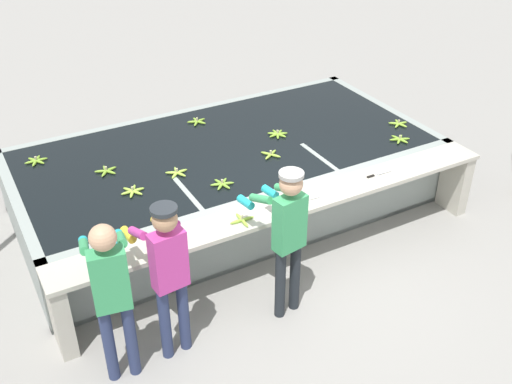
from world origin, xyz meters
name	(u,v)px	position (x,y,z in m)	size (l,w,h in m)	color
ground_plane	(298,277)	(0.00, 0.00, 0.00)	(80.00, 80.00, 0.00)	gray
wash_tank	(227,176)	(0.00, 1.79, 0.44)	(5.39, 2.69, 0.89)	gray
work_ledge	(289,221)	(0.00, 0.23, 0.65)	(5.39, 0.45, 0.89)	#B7B2A3
worker_0	(111,288)	(-2.19, -0.37, 1.04)	(0.48, 0.74, 1.72)	navy
worker_1	(168,267)	(-1.65, -0.33, 1.04)	(0.45, 0.74, 1.70)	navy
worker_2	(287,230)	(-0.41, -0.38, 1.05)	(0.48, 0.74, 1.71)	#1E2328
banana_bunch_floating_0	(271,154)	(0.38, 1.29, 0.90)	(0.26, 0.26, 0.08)	#93BC3D
banana_bunch_floating_1	(222,184)	(-0.48, 0.94, 0.90)	(0.28, 0.28, 0.08)	#75A333
banana_bunch_floating_2	(400,139)	(2.08, 0.82, 0.90)	(0.27, 0.28, 0.08)	#7FAD33
banana_bunch_floating_3	(106,171)	(-1.56, 1.89, 0.90)	(0.28, 0.27, 0.08)	#7FAD33
banana_bunch_floating_4	(278,134)	(0.75, 1.74, 0.90)	(0.28, 0.28, 0.08)	#7FAD33
banana_bunch_floating_5	(197,122)	(-0.03, 2.63, 0.90)	(0.28, 0.27, 0.08)	#7FAD33
banana_bunch_floating_6	(133,191)	(-1.44, 1.29, 0.90)	(0.28, 0.26, 0.08)	#9EC642
banana_bunch_floating_7	(177,173)	(-0.83, 1.44, 0.90)	(0.27, 0.28, 0.08)	#9EC642
banana_bunch_floating_8	(399,124)	(2.39, 1.20, 0.90)	(0.27, 0.28, 0.08)	#8CB738
banana_bunch_floating_9	(36,161)	(-2.24, 2.56, 0.90)	(0.28, 0.26, 0.08)	#7FAD33
banana_bunch_ledge_0	(242,220)	(-0.62, 0.17, 0.91)	(0.28, 0.28, 0.08)	#93BC3D
knife_0	(302,201)	(0.14, 0.19, 0.90)	(0.35, 0.06, 0.02)	silver
knife_1	(375,175)	(1.22, 0.25, 0.90)	(0.35, 0.03, 0.02)	silver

